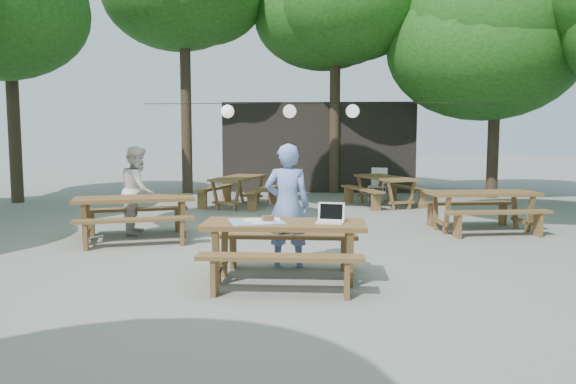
% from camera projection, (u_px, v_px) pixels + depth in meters
% --- Properties ---
extents(ground, '(80.00, 80.00, 0.00)m').
position_uv_depth(ground, '(278.00, 254.00, 8.58)').
color(ground, slate).
rests_on(ground, ground).
extents(pavilion, '(6.00, 3.00, 2.80)m').
position_uv_depth(pavilion, '(319.00, 146.00, 18.82)').
color(pavilion, black).
rests_on(pavilion, ground).
extents(main_picnic_table, '(2.00, 1.58, 0.75)m').
position_uv_depth(main_picnic_table, '(284.00, 251.00, 6.96)').
color(main_picnic_table, '#503A1C').
rests_on(main_picnic_table, ground).
extents(picnic_table_nw, '(2.30, 2.10, 0.75)m').
position_uv_depth(picnic_table_nw, '(135.00, 218.00, 9.68)').
color(picnic_table_nw, '#503A1C').
rests_on(picnic_table_nw, ground).
extents(picnic_table_ne, '(2.15, 1.89, 0.75)m').
position_uv_depth(picnic_table_ne, '(482.00, 211.00, 10.57)').
color(picnic_table_ne, '#503A1C').
rests_on(picnic_table_ne, ground).
extents(picnic_table_far_w, '(1.97, 2.21, 0.75)m').
position_uv_depth(picnic_table_far_w, '(239.00, 191.00, 14.16)').
color(picnic_table_far_w, '#503A1C').
rests_on(picnic_table_far_w, ground).
extents(picnic_table_far_e, '(2.20, 2.37, 0.75)m').
position_uv_depth(picnic_table_far_e, '(385.00, 191.00, 14.24)').
color(picnic_table_far_e, '#503A1C').
rests_on(picnic_table_far_e, ground).
extents(woman, '(0.63, 0.42, 1.70)m').
position_uv_depth(woman, '(287.00, 206.00, 7.72)').
color(woman, '#7A92DE').
rests_on(woman, ground).
extents(second_person, '(0.74, 0.88, 1.61)m').
position_uv_depth(second_person, '(138.00, 190.00, 10.32)').
color(second_person, white).
rests_on(second_person, ground).
extents(plastic_chair, '(0.56, 0.56, 0.90)m').
position_uv_depth(plastic_chair, '(378.00, 192.00, 15.28)').
color(plastic_chair, white).
rests_on(plastic_chair, ground).
extents(laptop, '(0.36, 0.30, 0.24)m').
position_uv_depth(laptop, '(331.00, 217.00, 6.90)').
color(laptop, white).
rests_on(laptop, main_picnic_table).
extents(tabletop_clutter, '(0.79, 0.72, 0.08)m').
position_uv_depth(tabletop_clutter, '(259.00, 221.00, 6.95)').
color(tabletop_clutter, '#3456B4').
rests_on(tabletop_clutter, main_picnic_table).
extents(paper_lanterns, '(9.00, 0.34, 0.38)m').
position_uv_depth(paper_lanterns, '(290.00, 111.00, 14.29)').
color(paper_lanterns, black).
rests_on(paper_lanterns, ground).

